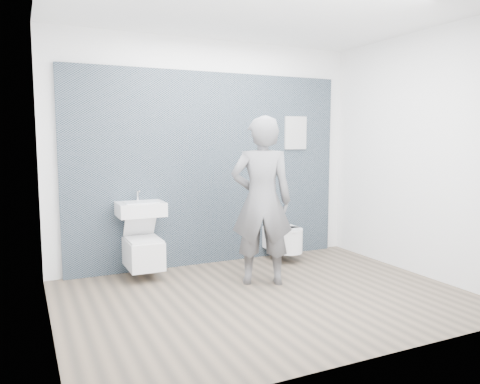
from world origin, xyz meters
name	(u,v)px	position (x,y,z in m)	size (l,w,h in m)	color
ground	(265,297)	(0.00, 0.00, 0.00)	(4.00, 4.00, 0.00)	brown
room_shell	(267,122)	(0.00, 0.00, 1.74)	(4.00, 4.00, 4.00)	silver
tile_wall	(211,262)	(0.00, 1.47, 0.00)	(3.60, 0.06, 2.40)	black
washbasin	(141,209)	(-0.95, 1.24, 0.79)	(0.52, 0.39, 0.39)	white
toilet_square	(143,251)	(-0.95, 1.17, 0.31)	(0.38, 0.55, 0.67)	white
toilet_rounded	(285,239)	(0.90, 1.14, 0.28)	(0.35, 0.59, 0.32)	white
info_placard	(294,253)	(1.22, 1.43, 0.00)	(0.33, 0.03, 0.44)	white
visitor	(262,201)	(0.17, 0.42, 0.91)	(0.67, 0.44, 1.82)	#5C5D60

